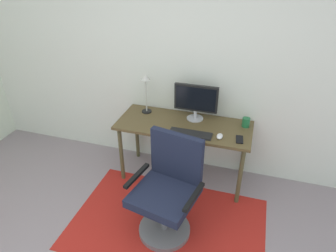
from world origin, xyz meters
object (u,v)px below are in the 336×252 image
Objects in this scene: desk at (184,130)px; cell_phone at (239,139)px; computer_mouse at (220,136)px; office_chair at (168,193)px; desk_lamp at (146,86)px; coffee_cup at (246,122)px; keyboard at (190,134)px; monitor at (196,100)px.

cell_phone is at bearing -13.11° from desk.
office_chair reaches higher than computer_mouse.
desk is 0.61m from cell_phone.
desk_lamp reaches higher than computer_mouse.
computer_mouse is at bearing -126.90° from coffee_cup.
coffee_cup is (0.22, 0.30, 0.03)m from computer_mouse.
office_chair reaches higher than coffee_cup.
office_chair is (-0.57, -0.90, -0.33)m from coffee_cup.
monitor is at bearing 94.78° from keyboard.
coffee_cup is at bearing -0.24° from desk_lamp.
desk is at bearing -167.14° from coffee_cup.
coffee_cup is 0.10× the size of office_chair.
keyboard reaches higher than desk.
cell_phone is 0.31× the size of desk_lamp.
coffee_cup is at bearing 76.92° from cell_phone.
desk_lamp is (-1.10, 0.00, 0.27)m from coffee_cup.
desk_lamp is at bearing 179.76° from coffee_cup.
cell_phone is 1.15m from desk_lamp.
cell_phone is (0.48, 0.04, -0.00)m from keyboard.
office_chair is at bearing -59.76° from desk_lamp.
cell_phone is (0.59, -0.14, 0.08)m from desk.
computer_mouse is (0.32, -0.30, -0.21)m from monitor.
desk is at bearing 122.28° from keyboard.
computer_mouse is at bearing 71.50° from office_chair.
monitor reaches higher than cell_phone.
computer_mouse is at bearing -19.13° from desk_lamp.
office_chair is (-0.54, -0.62, -0.29)m from cell_phone.
computer_mouse is (0.29, 0.02, 0.01)m from keyboard.
desk_lamp reaches higher than monitor.
desk_lamp reaches higher than cell_phone.
desk is 0.23m from keyboard.
coffee_cup is at bearing 12.86° from desk.
desk is at bearing 158.67° from computer_mouse.
desk_lamp reaches higher than desk.
cell_phone reaches higher than desk.
desk is 3.31× the size of keyboard.
desk is at bearing 160.68° from cell_phone.
monitor is 1.03× the size of desk_lamp.
computer_mouse is 0.76m from office_chair.
coffee_cup is (0.54, -0.01, -0.18)m from monitor.
monitor reaches higher than desk.
cell_phone is (-0.03, -0.28, -0.04)m from coffee_cup.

